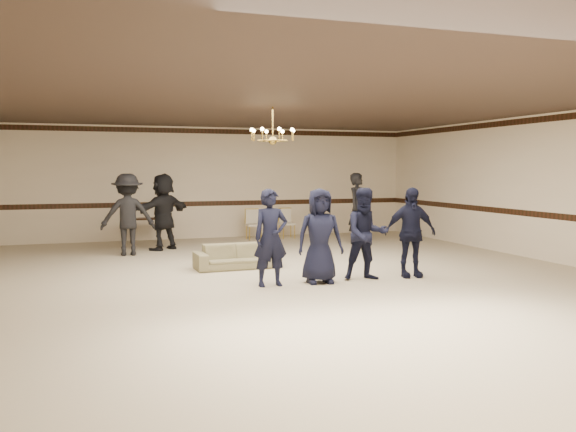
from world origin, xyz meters
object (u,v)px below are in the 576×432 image
at_px(boy_c, 366,234).
at_px(adult_right, 358,208).
at_px(boy_a, 271,238).
at_px(banquet_chair_left, 254,225).
at_px(banquet_chair_mid, 287,223).
at_px(banquet_chair_right, 319,222).
at_px(boy_d, 410,232).
at_px(adult_left, 128,215).
at_px(boy_b, 320,236).
at_px(adult_mid, 163,212).
at_px(settee, 237,256).
at_px(chandelier, 273,124).
at_px(console_table, 145,230).

relative_size(boy_c, adult_right, 0.88).
height_order(boy_a, banquet_chair_left, boy_a).
xyz_separation_m(banquet_chair_mid, banquet_chair_right, (1.00, 0.00, 0.00)).
xyz_separation_m(boy_c, banquet_chair_right, (1.73, 6.64, -0.41)).
xyz_separation_m(boy_c, boy_d, (0.90, 0.00, 0.00)).
bearing_deg(boy_d, adult_left, 143.90).
distance_m(boy_b, adult_mid, 5.66).
distance_m(settee, adult_mid, 3.54).
bearing_deg(banquet_chair_mid, banquet_chair_left, 174.87).
height_order(chandelier, banquet_chair_right, chandelier).
bearing_deg(boy_c, banquet_chair_right, 84.16).
relative_size(boy_c, boy_d, 1.00).
bearing_deg(boy_d, boy_b, -172.28).
height_order(boy_a, boy_c, same).
bearing_deg(adult_mid, banquet_chair_right, 162.78).
bearing_deg(banquet_chair_left, adult_right, -36.86).
distance_m(boy_b, adult_left, 5.45).
relative_size(settee, console_table, 2.10).
xyz_separation_m(boy_a, banquet_chair_mid, (2.53, 6.64, -0.41)).
bearing_deg(banquet_chair_right, adult_left, -159.86).
bearing_deg(banquet_chair_right, boy_d, -97.27).
bearing_deg(boy_d, banquet_chair_mid, 99.21).
bearing_deg(boy_a, boy_b, -2.72).
relative_size(boy_c, adult_mid, 0.88).
bearing_deg(console_table, chandelier, -69.02).
xyz_separation_m(boy_b, boy_c, (0.90, 0.00, 0.00)).
height_order(settee, adult_left, adult_left).
bearing_deg(adult_right, boy_d, -139.81).
relative_size(boy_b, adult_right, 0.88).
relative_size(boy_b, console_table, 2.06).
bearing_deg(adult_left, boy_c, 130.88).
relative_size(adult_mid, banquet_chair_right, 2.22).
bearing_deg(boy_b, adult_mid, 116.88).
distance_m(boy_a, boy_d, 2.70).
bearing_deg(adult_mid, boy_a, 68.96).
relative_size(boy_b, banquet_chair_right, 1.96).
distance_m(chandelier, boy_b, 2.54).
height_order(chandelier, settee, chandelier).
relative_size(adult_left, console_table, 2.35).
bearing_deg(console_table, banquet_chair_mid, -1.91).
height_order(boy_c, adult_right, adult_right).
height_order(boy_a, banquet_chair_mid, boy_a).
bearing_deg(adult_left, settee, 127.53).
bearing_deg(banquet_chair_right, adult_right, -77.13).
bearing_deg(banquet_chair_mid, settee, -124.56).
relative_size(boy_a, banquet_chair_left, 1.96).
xyz_separation_m(boy_d, adult_mid, (-3.86, 5.27, 0.11)).
distance_m(boy_b, settee, 2.28).
distance_m(settee, banquet_chair_left, 4.96).
relative_size(boy_b, adult_left, 0.88).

